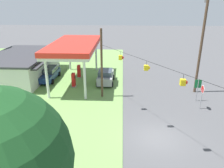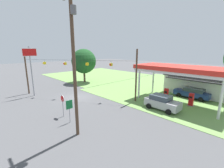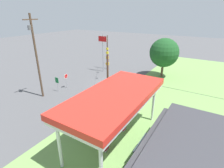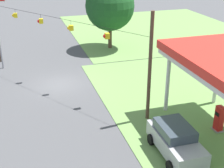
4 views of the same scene
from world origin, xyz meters
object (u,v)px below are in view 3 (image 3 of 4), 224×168
object	(u,v)px
car_at_pumps_rear	(149,150)
car_at_pumps_front	(87,118)
tree_west_verge	(164,53)
utility_pole_main	(36,54)
stop_sign_roadside	(66,78)
route_sign	(57,82)
gas_station_canopy	(115,98)
stop_sign_overhead	(103,46)
fuel_pump_near	(123,123)
fuel_pump_far	(105,142)

from	to	relation	value
car_at_pumps_rear	car_at_pumps_front	bearing A→B (deg)	82.93
tree_west_verge	utility_pole_main	bearing A→B (deg)	-35.12
stop_sign_roadside	tree_west_verge	xyz separation A→B (m)	(-14.03, 12.14, 3.06)
stop_sign_roadside	route_sign	world-z (taller)	stop_sign_roadside
route_sign	utility_pole_main	distance (m)	5.56
car_at_pumps_front	utility_pole_main	bearing A→B (deg)	-101.29
gas_station_canopy	stop_sign_overhead	distance (m)	22.32
fuel_pump_near	car_at_pumps_rear	distance (m)	4.53
car_at_pumps_front	stop_sign_roadside	distance (m)	11.93
gas_station_canopy	car_at_pumps_rear	world-z (taller)	gas_station_canopy
fuel_pump_near	utility_pole_main	size ratio (longest dim) A/B	0.15
fuel_pump_near	car_at_pumps_rear	world-z (taller)	fuel_pump_near
fuel_pump_near	stop_sign_roadside	bearing A→B (deg)	-110.80
utility_pole_main	tree_west_verge	bearing A→B (deg)	144.88
gas_station_canopy	car_at_pumps_front	world-z (taller)	gas_station_canopy
stop_sign_roadside	tree_west_verge	bearing A→B (deg)	-40.88
fuel_pump_far	tree_west_verge	distance (m)	23.17
car_at_pumps_front	fuel_pump_near	bearing A→B (deg)	110.75
car_at_pumps_front	route_sign	distance (m)	11.17
fuel_pump_far	stop_sign_roadside	distance (m)	16.30
stop_sign_roadside	stop_sign_overhead	size ratio (longest dim) A/B	0.32
car_at_pumps_front	stop_sign_roadside	size ratio (longest dim) A/B	1.71
stop_sign_overhead	tree_west_verge	size ratio (longest dim) A/B	1.03
stop_sign_overhead	utility_pole_main	world-z (taller)	utility_pole_main
car_at_pumps_front	route_sign	xyz separation A→B (m)	(-4.79, -10.06, 0.76)
car_at_pumps_rear	route_sign	size ratio (longest dim) A/B	2.12
car_at_pumps_front	car_at_pumps_rear	bearing A→B (deg)	83.47
tree_west_verge	stop_sign_overhead	bearing A→B (deg)	-74.62
car_at_pumps_rear	route_sign	xyz separation A→B (m)	(-5.76, -17.76, 0.83)
gas_station_canopy	fuel_pump_far	bearing A→B (deg)	-0.05
fuel_pump_near	car_at_pumps_front	size ratio (longest dim) A/B	0.41
fuel_pump_far	stop_sign_overhead	xyz separation A→B (m)	(-19.48, -13.54, 4.75)
car_at_pumps_rear	tree_west_verge	distance (m)	22.65
gas_station_canopy	fuel_pump_far	size ratio (longest dim) A/B	6.73
utility_pole_main	route_sign	bearing A→B (deg)	166.24
gas_station_canopy	tree_west_verge	xyz separation A→B (m)	(-21.01, -1.59, 0.15)
stop_sign_roadside	car_at_pumps_front	bearing A→B (deg)	-123.82
route_sign	gas_station_canopy	bearing A→B (deg)	69.70
fuel_pump_near	car_at_pumps_front	xyz separation A→B (m)	(1.41, -3.85, 0.11)
fuel_pump_near	fuel_pump_far	xyz separation A→B (m)	(3.52, 0.00, 0.00)
route_sign	tree_west_verge	world-z (taller)	tree_west_verge
car_at_pumps_rear	utility_pole_main	world-z (taller)	utility_pole_main
fuel_pump_far	route_sign	size ratio (longest dim) A/B	0.74
gas_station_canopy	car_at_pumps_rear	xyz separation A→B (m)	(0.62, 3.85, -3.84)
stop_sign_overhead	utility_pole_main	bearing A→B (deg)	-3.73
car_at_pumps_front	fuel_pump_far	bearing A→B (deg)	61.93
stop_sign_roadside	fuel_pump_far	bearing A→B (deg)	-122.45
gas_station_canopy	stop_sign_roadside	size ratio (longest dim) A/B	4.77
fuel_pump_near	route_sign	world-z (taller)	route_sign
fuel_pump_far	car_at_pumps_rear	distance (m)	4.02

